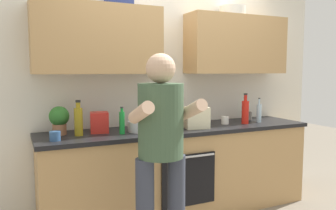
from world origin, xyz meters
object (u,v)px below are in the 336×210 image
at_px(person_standing, 161,142).
at_px(cup_tea, 55,136).
at_px(bottle_vinegar, 169,117).
at_px(mixing_bowl, 142,126).
at_px(grocery_bag_rice, 196,117).
at_px(knife_block, 172,116).
at_px(bottle_oil, 79,121).
at_px(cup_coffee, 225,120).
at_px(potted_herb, 59,119).
at_px(bottle_hotsauce, 245,111).
at_px(bottle_wine, 245,111).
at_px(bottle_soda, 122,122).
at_px(grocery_bag_crisps, 99,122).
at_px(cup_stoneware, 249,116).
at_px(bottle_water, 259,113).

xyz_separation_m(person_standing, cup_tea, (-0.69, 0.63, -0.01)).
distance_m(bottle_vinegar, mixing_bowl, 0.28).
bearing_deg(cup_tea, grocery_bag_rice, 2.52).
bearing_deg(person_standing, knife_block, 60.27).
relative_size(bottle_oil, cup_coffee, 3.85).
distance_m(bottle_oil, potted_herb, 0.19).
bearing_deg(knife_block, person_standing, -119.73).
distance_m(bottle_hotsauce, bottle_wine, 0.19).
bearing_deg(bottle_wine, bottle_oil, -177.44).
xyz_separation_m(cup_coffee, cup_tea, (-1.79, -0.15, -0.00)).
relative_size(bottle_soda, knife_block, 0.90).
xyz_separation_m(bottle_vinegar, grocery_bag_crisps, (-0.63, 0.21, -0.04)).
bearing_deg(bottle_vinegar, person_standing, -119.82).
height_order(bottle_hotsauce, cup_stoneware, bottle_hotsauce).
distance_m(mixing_bowl, knife_block, 0.42).
bearing_deg(potted_herb, mixing_bowl, -11.63).
xyz_separation_m(bottle_hotsauce, grocery_bag_rice, (-0.63, -0.02, -0.03)).
bearing_deg(bottle_oil, mixing_bowl, -2.89).
relative_size(bottle_water, bottle_hotsauce, 0.82).
xyz_separation_m(bottle_oil, knife_block, (0.98, 0.12, -0.03)).
distance_m(bottle_vinegar, potted_herb, 1.02).
height_order(bottle_water, bottle_wine, bottle_wine).
distance_m(bottle_vinegar, cup_coffee, 0.75).
height_order(cup_stoneware, potted_herb, potted_herb).
distance_m(bottle_water, grocery_bag_crisps, 1.79).
bearing_deg(cup_coffee, bottle_soda, -175.85).
height_order(bottle_water, bottle_oil, bottle_oil).
height_order(bottle_water, grocery_bag_crisps, bottle_water).
distance_m(cup_tea, potted_herb, 0.29).
relative_size(bottle_wine, mixing_bowl, 1.00).
bearing_deg(mixing_bowl, person_standing, -99.43).
height_order(potted_herb, grocery_bag_rice, potted_herb).
bearing_deg(cup_coffee, bottle_oil, -179.87).
relative_size(bottle_vinegar, cup_tea, 3.67).
bearing_deg(knife_block, bottle_oil, -172.99).
distance_m(cup_coffee, grocery_bag_rice, 0.43).
distance_m(bottle_wine, potted_herb, 2.04).
xyz_separation_m(bottle_vinegar, potted_herb, (-0.99, 0.25, 0.01)).
bearing_deg(knife_block, bottle_soda, -161.33).
xyz_separation_m(bottle_soda, bottle_wine, (1.51, 0.17, 0.01)).
relative_size(bottle_wine, grocery_bag_rice, 1.16).
xyz_separation_m(bottle_water, mixing_bowl, (-1.40, 0.02, -0.06)).
relative_size(bottle_oil, cup_tea, 3.55).
xyz_separation_m(person_standing, bottle_hotsauce, (1.31, 0.70, 0.09)).
bearing_deg(cup_tea, knife_block, 12.43).
bearing_deg(bottle_water, mixing_bowl, 179.34).
bearing_deg(grocery_bag_rice, grocery_bag_crisps, 170.31).
height_order(bottle_water, potted_herb, bottle_water).
bearing_deg(bottle_hotsauce, bottle_vinegar, -176.43).
height_order(person_standing, cup_stoneware, person_standing).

